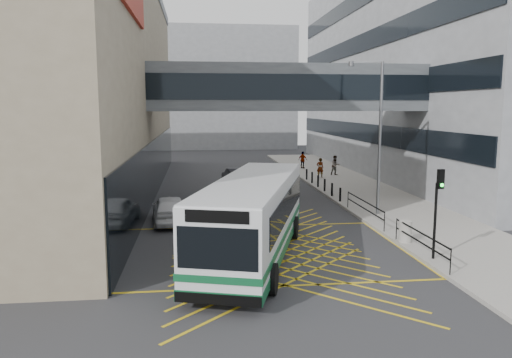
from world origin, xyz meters
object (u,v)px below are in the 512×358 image
object	(u,v)px
pedestrian_b	(335,165)
car_silver	(241,187)
litter_bin	(405,231)
bus	(254,215)
car_white	(170,209)
pedestrian_a	(320,168)
street_lamp	(377,128)
traffic_light	(438,201)
pedestrian_c	(303,160)
car_dark	(237,178)

from	to	relation	value
pedestrian_b	car_silver	bearing A→B (deg)	-144.87
car_silver	litter_bin	xyz separation A→B (m)	(6.25, -13.79, 0.02)
bus	litter_bin	bearing A→B (deg)	25.22
car_white	pedestrian_a	distance (m)	19.56
street_lamp	pedestrian_b	world-z (taller)	street_lamp
car_white	car_silver	xyz separation A→B (m)	(4.62, 8.03, -0.15)
litter_bin	pedestrian_a	size ratio (longest dim) A/B	0.58
car_silver	pedestrian_b	world-z (taller)	pedestrian_b
car_silver	street_lamp	size ratio (longest dim) A/B	0.47
traffic_light	pedestrian_b	bearing A→B (deg)	70.60
street_lamp	pedestrian_b	bearing A→B (deg)	106.62
car_silver	litter_bin	distance (m)	15.14
street_lamp	pedestrian_a	distance (m)	15.51
car_silver	pedestrian_c	xyz separation A→B (m)	(7.43, 13.87, 0.37)
bus	pedestrian_b	bearing A→B (deg)	83.63
bus	pedestrian_c	xyz separation A→B (m)	(8.24, 28.68, -0.79)
pedestrian_c	street_lamp	bearing A→B (deg)	131.58
car_dark	pedestrian_a	bearing A→B (deg)	-159.46
car_white	street_lamp	distance (m)	12.41
bus	car_silver	xyz separation A→B (m)	(0.80, 14.81, -1.17)
bus	car_white	size ratio (longest dim) A/B	2.48
bus	litter_bin	size ratio (longest dim) A/B	12.42
pedestrian_a	street_lamp	bearing A→B (deg)	88.79
litter_bin	pedestrian_a	xyz separation A→B (m)	(1.30, 21.07, 0.36)
car_dark	pedestrian_b	bearing A→B (deg)	-157.74
bus	car_dark	xyz separation A→B (m)	(0.79, 18.10, -0.99)
car_silver	pedestrian_b	bearing A→B (deg)	-160.92
car_white	traffic_light	world-z (taller)	traffic_light
car_dark	street_lamp	distance (m)	13.71
car_dark	car_silver	world-z (taller)	car_dark
bus	litter_bin	distance (m)	7.22
street_lamp	car_dark	bearing A→B (deg)	147.22
street_lamp	pedestrian_a	size ratio (longest dim) A/B	5.09
car_white	street_lamp	bearing A→B (deg)	176.17
pedestrian_c	pedestrian_a	bearing A→B (deg)	133.75
car_dark	pedestrian_c	distance (m)	12.94
car_white	car_dark	world-z (taller)	car_dark
bus	car_dark	world-z (taller)	bus
traffic_light	pedestrian_b	world-z (taller)	traffic_light
pedestrian_c	car_silver	bearing A→B (deg)	104.53
car_dark	car_silver	distance (m)	3.30
bus	car_dark	distance (m)	18.15
car_silver	pedestrian_a	bearing A→B (deg)	-159.64
pedestrian_a	pedestrian_c	distance (m)	6.59
pedestrian_a	pedestrian_b	size ratio (longest dim) A/B	0.97
car_dark	car_white	bearing A→B (deg)	60.60
litter_bin	bus	bearing A→B (deg)	-171.76
car_dark	pedestrian_b	size ratio (longest dim) A/B	2.93
litter_bin	traffic_light	bearing A→B (deg)	-87.28
traffic_light	street_lamp	bearing A→B (deg)	73.11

